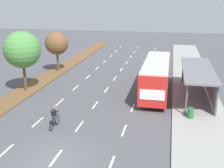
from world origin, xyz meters
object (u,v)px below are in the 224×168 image
(bus, at_px, (156,73))
(trash_bin, at_px, (191,113))
(cyclist, at_px, (54,118))
(median_tree_second, at_px, (22,50))
(median_tree_third, at_px, (57,43))
(bus_shelter, at_px, (200,80))

(bus, xyz_separation_m, trash_bin, (3.20, -6.32, -1.49))
(cyclist, bearing_deg, bus, 54.72)
(median_tree_second, xyz_separation_m, trash_bin, (16.66, -3.77, -3.91))
(median_tree_third, bearing_deg, median_tree_second, -90.42)
(cyclist, xyz_separation_m, median_tree_second, (-6.41, 7.41, 3.69))
(median_tree_second, relative_size, median_tree_third, 1.19)
(bus_shelter, height_order, median_tree_third, median_tree_third)
(bus_shelter, relative_size, median_tree_third, 2.00)
(bus_shelter, relative_size, cyclist, 5.81)
(cyclist, bearing_deg, trash_bin, 19.55)
(median_tree_second, bearing_deg, bus, 10.74)
(bus_shelter, bearing_deg, cyclist, -141.33)
(median_tree_second, height_order, median_tree_third, median_tree_second)
(bus_shelter, bearing_deg, trash_bin, -101.24)
(bus_shelter, relative_size, median_tree_second, 1.69)
(median_tree_third, bearing_deg, cyclist, -68.44)
(cyclist, relative_size, median_tree_third, 0.34)
(bus_shelter, relative_size, trash_bin, 12.44)
(bus_shelter, distance_m, median_tree_second, 18.01)
(bus_shelter, height_order, trash_bin, bus_shelter)
(cyclist, bearing_deg, median_tree_third, 111.56)
(median_tree_second, xyz_separation_m, median_tree_third, (0.06, 8.66, -0.63))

